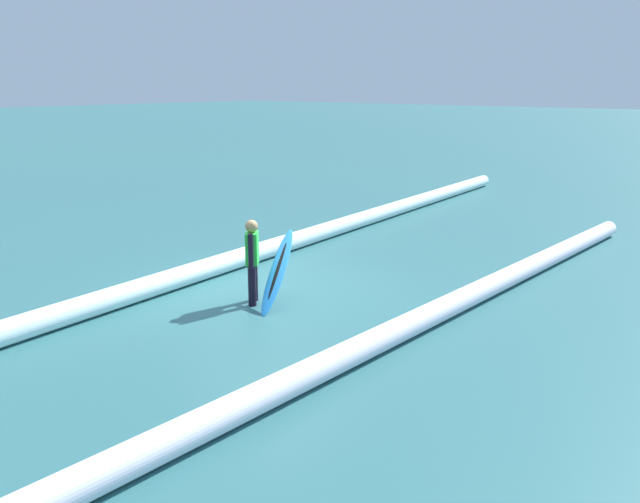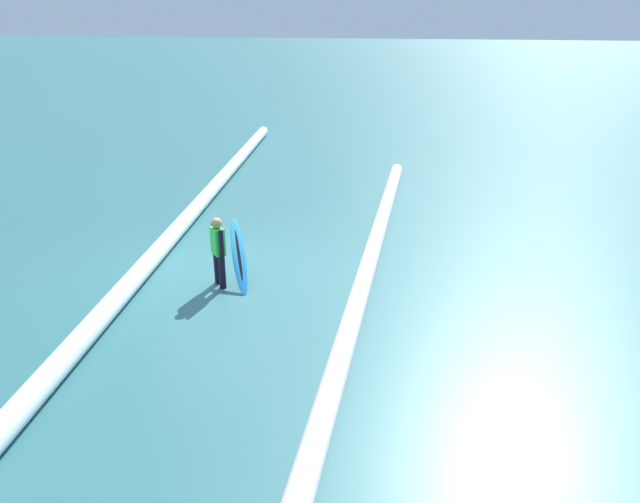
# 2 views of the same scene
# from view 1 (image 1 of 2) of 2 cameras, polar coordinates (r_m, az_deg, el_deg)

# --- Properties ---
(ground_plane) EXTENTS (195.18, 195.18, 0.00)m
(ground_plane) POSITION_cam_1_polar(r_m,az_deg,el_deg) (12.31, -4.33, -3.29)
(ground_plane) COLOR #2F676B
(surfer) EXTENTS (0.43, 0.37, 1.48)m
(surfer) POSITION_cam_1_polar(r_m,az_deg,el_deg) (11.35, -5.88, -0.48)
(surfer) COLOR black
(surfer) RESTS_ON ground_plane
(surfboard) EXTENTS (1.48, 0.83, 1.20)m
(surfboard) POSITION_cam_1_polar(r_m,az_deg,el_deg) (11.38, -3.69, -1.70)
(surfboard) COLOR #268CE5
(surfboard) RESTS_ON ground_plane
(wave_crest_foreground) EXTENTS (23.08, 2.14, 0.39)m
(wave_crest_foreground) POSITION_cam_1_polar(r_m,az_deg,el_deg) (15.39, -1.71, 1.12)
(wave_crest_foreground) COLOR white
(wave_crest_foreground) RESTS_ON ground_plane
(wave_crest_midground) EXTENTS (16.08, 0.91, 0.37)m
(wave_crest_midground) POSITION_cam_1_polar(r_m,az_deg,el_deg) (10.86, 10.57, -4.90)
(wave_crest_midground) COLOR white
(wave_crest_midground) RESTS_ON ground_plane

